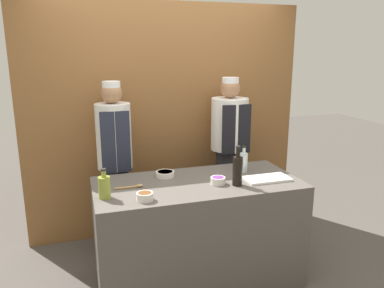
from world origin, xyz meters
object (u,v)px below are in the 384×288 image
object	(u,v)px
sauce_bowl_brown	(145,196)
chef_left	(115,161)
bottle_soy	(238,170)
chef_right	(229,152)
sauce_bowl_red	(165,174)
wooden_spoon	(132,187)
cutting_board	(267,179)
bottle_clear	(244,162)
sauce_bowl_purple	(218,180)
bottle_oil	(104,187)

from	to	relation	value
sauce_bowl_brown	chef_left	bearing A→B (deg)	95.91
bottle_soy	chef_right	world-z (taller)	chef_right
sauce_bowl_red	wooden_spoon	distance (m)	0.36
sauce_bowl_brown	cutting_board	world-z (taller)	sauce_bowl_brown
bottle_clear	chef_right	world-z (taller)	chef_right
sauce_bowl_red	chef_right	xyz separation A→B (m)	(0.81, 0.53, -0.02)
wooden_spoon	bottle_soy	bearing A→B (deg)	-13.08
sauce_bowl_brown	cutting_board	distance (m)	1.05
sauce_bowl_purple	cutting_board	size ratio (longest dim) A/B	0.32
sauce_bowl_purple	cutting_board	world-z (taller)	sauce_bowl_purple
chef_left	bottle_soy	bearing A→B (deg)	-46.46
sauce_bowl_brown	chef_right	xyz separation A→B (m)	(1.06, 0.99, -0.02)
bottle_soy	chef_right	size ratio (longest dim) A/B	0.19
bottle_clear	chef_left	distance (m)	1.21
sauce_bowl_purple	wooden_spoon	bearing A→B (deg)	169.85
sauce_bowl_brown	sauce_bowl_red	world-z (taller)	sauce_bowl_brown
sauce_bowl_red	bottle_clear	distance (m)	0.70
sauce_bowl_brown	bottle_soy	bearing A→B (deg)	6.94
sauce_bowl_purple	bottle_soy	size ratio (longest dim) A/B	0.37
sauce_bowl_brown	sauce_bowl_red	bearing A→B (deg)	60.95
bottle_oil	chef_right	bearing A→B (deg)	32.92
sauce_bowl_purple	bottle_soy	distance (m)	0.18
sauce_bowl_red	sauce_bowl_purple	bearing A→B (deg)	-40.29
wooden_spoon	sauce_bowl_purple	bearing A→B (deg)	-10.15
sauce_bowl_purple	sauce_bowl_red	world-z (taller)	sauce_bowl_purple
bottle_soy	cutting_board	bearing A→B (deg)	8.22
cutting_board	bottle_oil	world-z (taller)	bottle_oil
sauce_bowl_red	bottle_oil	bearing A→B (deg)	-147.72
sauce_bowl_brown	wooden_spoon	bearing A→B (deg)	100.40
wooden_spoon	bottle_oil	bearing A→B (deg)	-145.89
sauce_bowl_red	cutting_board	bearing A→B (deg)	-22.93
bottle_clear	chef_right	bearing A→B (deg)	79.09
bottle_clear	chef_right	distance (m)	0.62
cutting_board	bottle_soy	distance (m)	0.31
sauce_bowl_brown	bottle_oil	size ratio (longest dim) A/B	0.54
sauce_bowl_brown	chef_left	xyz separation A→B (m)	(-0.10, 0.99, -0.02)
sauce_bowl_brown	sauce_bowl_purple	bearing A→B (deg)	14.45
wooden_spoon	chef_left	world-z (taller)	chef_left
bottle_oil	chef_left	distance (m)	0.88
cutting_board	bottle_soy	xyz separation A→B (m)	(-0.29, -0.04, 0.12)
bottle_clear	wooden_spoon	distance (m)	1.01
sauce_bowl_red	sauce_bowl_brown	bearing A→B (deg)	-119.05
bottle_oil	sauce_bowl_brown	bearing A→B (deg)	-26.30
sauce_bowl_brown	bottle_clear	bearing A→B (deg)	22.38
sauce_bowl_red	chef_right	size ratio (longest dim) A/B	0.09
bottle_clear	bottle_oil	size ratio (longest dim) A/B	1.05
cutting_board	bottle_soy	world-z (taller)	bottle_soy
bottle_oil	chef_left	size ratio (longest dim) A/B	0.13
sauce_bowl_brown	wooden_spoon	world-z (taller)	sauce_bowl_brown
sauce_bowl_purple	sauce_bowl_red	distance (m)	0.47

